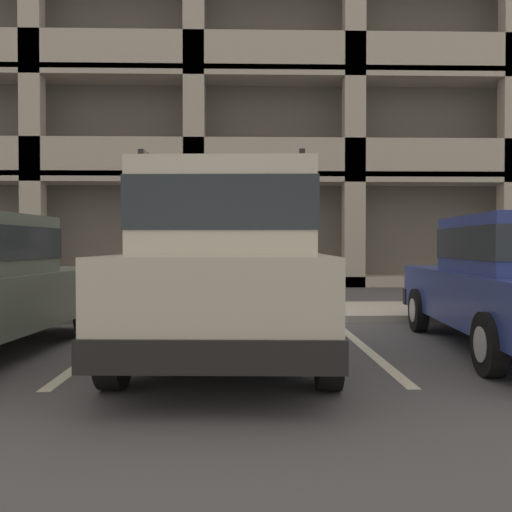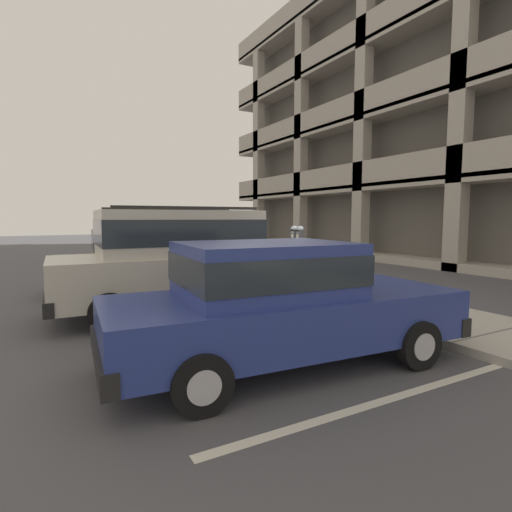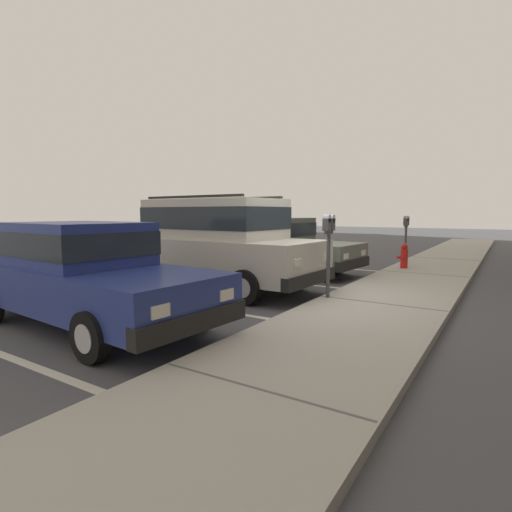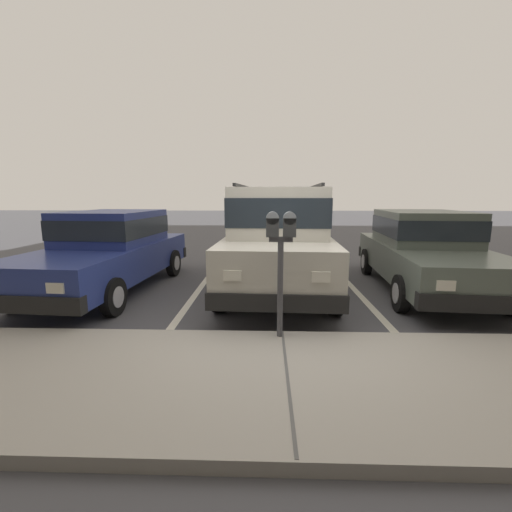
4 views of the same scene
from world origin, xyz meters
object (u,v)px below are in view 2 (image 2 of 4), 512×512
object	(u,v)px
silver_suv	(181,257)
fire_hydrant	(221,259)
parking_meter_far	(199,235)
dark_hatchback	(279,300)
red_sedan	(143,258)
parking_meter_near	(297,244)

from	to	relation	value
silver_suv	fire_hydrant	world-z (taller)	silver_suv
silver_suv	parking_meter_far	world-z (taller)	silver_suv
silver_suv	dark_hatchback	xyz separation A→B (m)	(3.31, 0.15, -0.27)
red_sedan	parking_meter_far	distance (m)	4.29
parking_meter_far	fire_hydrant	world-z (taller)	parking_meter_far
parking_meter_far	fire_hydrant	size ratio (longest dim) A/B	2.09
parking_meter_near	parking_meter_far	size ratio (longest dim) A/B	1.05
dark_hatchback	fire_hydrant	xyz separation A→B (m)	(-8.12, 2.82, -0.36)
silver_suv	parking_meter_near	xyz separation A→B (m)	(0.06, 2.67, 0.17)
dark_hatchback	parking_meter_near	world-z (taller)	parking_meter_near
parking_meter_near	red_sedan	bearing A→B (deg)	-137.10
fire_hydrant	parking_meter_near	bearing A→B (deg)	-3.49
fire_hydrant	dark_hatchback	bearing A→B (deg)	-19.14
parking_meter_far	dark_hatchback	bearing A→B (deg)	-15.21
dark_hatchback	parking_meter_far	size ratio (longest dim) A/B	3.13
dark_hatchback	parking_meter_near	distance (m)	4.14
silver_suv	red_sedan	world-z (taller)	silver_suv
silver_suv	parking_meter_near	size ratio (longest dim) A/B	3.17
dark_hatchback	parking_meter_near	bearing A→B (deg)	146.32
silver_suv	parking_meter_near	bearing A→B (deg)	91.13
silver_suv	dark_hatchback	distance (m)	3.33
dark_hatchback	fire_hydrant	size ratio (longest dim) A/B	6.56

